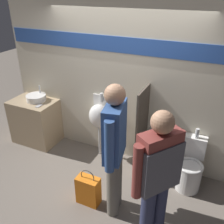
# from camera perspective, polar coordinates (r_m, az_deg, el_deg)

# --- Properties ---
(ground_plane) EXTENTS (16.00, 16.00, 0.00)m
(ground_plane) POSITION_cam_1_polar(r_m,az_deg,el_deg) (4.28, -0.99, -13.58)
(ground_plane) COLOR #70665B
(display_wall) EXTENTS (4.31, 0.07, 2.70)m
(display_wall) POSITION_cam_1_polar(r_m,az_deg,el_deg) (4.05, 2.59, 6.45)
(display_wall) COLOR beige
(display_wall) RESTS_ON ground_plane
(sink_counter) EXTENTS (0.84, 0.58, 0.86)m
(sink_counter) POSITION_cam_1_polar(r_m,az_deg,el_deg) (5.05, -17.06, -2.03)
(sink_counter) COLOR tan
(sink_counter) RESTS_ON ground_plane
(sink_basin) EXTENTS (0.36, 0.36, 0.25)m
(sink_basin) POSITION_cam_1_polar(r_m,az_deg,el_deg) (4.85, -16.94, 3.15)
(sink_basin) COLOR white
(sink_basin) RESTS_ON sink_counter
(cell_phone) EXTENTS (0.07, 0.14, 0.01)m
(cell_phone) POSITION_cam_1_polar(r_m,az_deg,el_deg) (4.62, -16.34, 1.38)
(cell_phone) COLOR #B7B7BC
(cell_phone) RESTS_ON sink_counter
(divider_near_counter) EXTENTS (0.03, 0.52, 1.45)m
(divider_near_counter) POSITION_cam_1_polar(r_m,az_deg,el_deg) (3.94, 6.76, -4.59)
(divider_near_counter) COLOR #4C4238
(divider_near_counter) RESTS_ON ground_plane
(urinal_near_counter) EXTENTS (0.36, 0.30, 1.16)m
(urinal_near_counter) POSITION_cam_1_polar(r_m,az_deg,el_deg) (4.29, -2.90, -0.92)
(urinal_near_counter) COLOR silver
(urinal_near_counter) RESTS_ON ground_plane
(toilet) EXTENTS (0.39, 0.55, 0.91)m
(toilet) POSITION_cam_1_polar(r_m,az_deg,el_deg) (4.03, 17.36, -12.33)
(toilet) COLOR white
(toilet) RESTS_ON ground_plane
(person_in_vest) EXTENTS (0.45, 0.52, 1.76)m
(person_in_vest) POSITION_cam_1_polar(r_m,az_deg,el_deg) (2.73, 10.26, -13.78)
(person_in_vest) COLOR #282D4C
(person_in_vest) RESTS_ON ground_plane
(person_with_lanyard) EXTENTS (0.30, 0.63, 1.84)m
(person_with_lanyard) POSITION_cam_1_polar(r_m,az_deg,el_deg) (3.07, 0.60, -8.16)
(person_with_lanyard) COLOR #666056
(person_with_lanyard) RESTS_ON ground_plane
(shopping_bag) EXTENTS (0.32, 0.18, 0.58)m
(shopping_bag) POSITION_cam_1_polar(r_m,az_deg,el_deg) (3.68, -5.44, -17.36)
(shopping_bag) COLOR orange
(shopping_bag) RESTS_ON ground_plane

